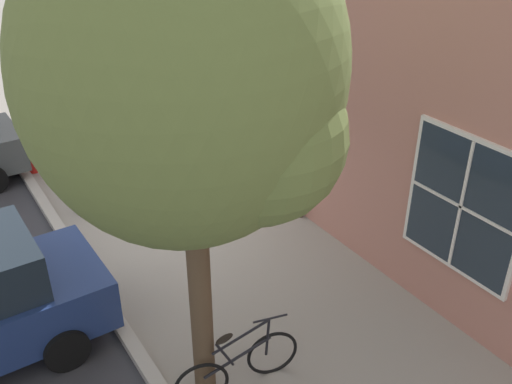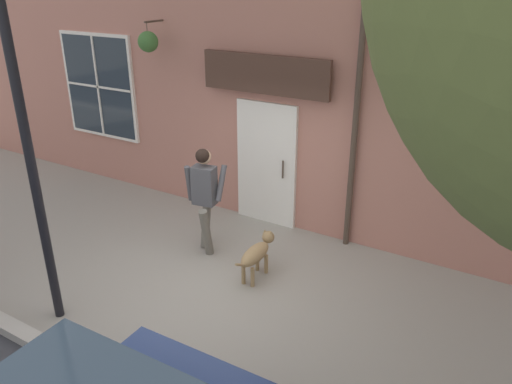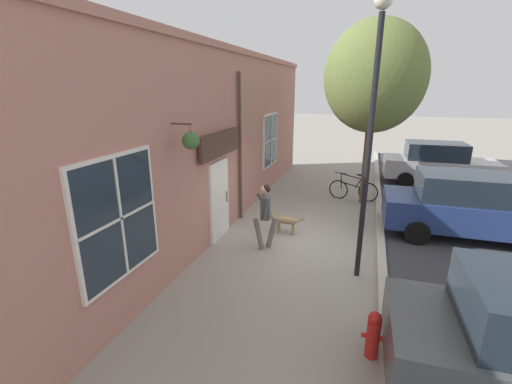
% 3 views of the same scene
% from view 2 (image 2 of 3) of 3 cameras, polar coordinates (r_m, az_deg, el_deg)
% --- Properties ---
extents(ground_plane, '(90.00, 90.00, 0.00)m').
position_cam_2_polar(ground_plane, '(6.98, -4.61, -11.02)').
color(ground_plane, gray).
extents(storefront_facade, '(0.95, 18.00, 4.98)m').
position_cam_2_polar(storefront_facade, '(7.90, 4.83, 12.81)').
color(storefront_facade, '#B27566').
rests_on(storefront_facade, ground_plane).
extents(pedestrian_walking, '(0.60, 0.55, 1.67)m').
position_cam_2_polar(pedestrian_walking, '(7.44, -5.89, 0.07)').
color(pedestrian_walking, '#6B665B').
rests_on(pedestrian_walking, ground_plane).
extents(dog_on_leash, '(1.07, 0.26, 0.59)m').
position_cam_2_polar(dog_on_leash, '(7.03, 0.13, -6.93)').
color(dog_on_leash, '#997A51').
rests_on(dog_on_leash, ground_plane).
extents(street_lamp, '(0.32, 0.32, 5.52)m').
position_cam_2_polar(street_lamp, '(5.75, -26.90, 17.06)').
color(street_lamp, black).
rests_on(street_lamp, ground_plane).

